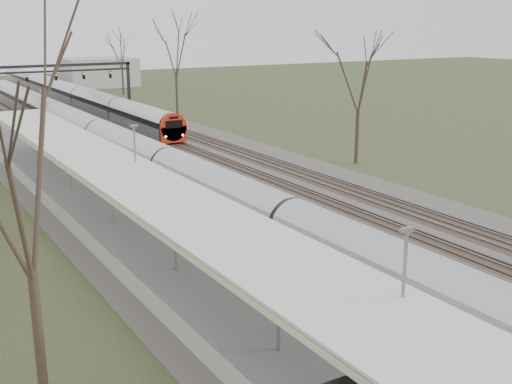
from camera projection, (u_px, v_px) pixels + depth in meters
track_bed at (138, 153)px, 56.15m from camera, size 24.00×160.00×0.22m
platform at (95, 214)px, 36.91m from camera, size 3.50×69.00×1.00m
canopy at (117, 171)px, 32.28m from camera, size 4.10×50.00×3.11m
signal_gantry at (50, 74)px, 79.76m from camera, size 21.00×0.59×6.08m
tree_west_near at (23, 174)px, 17.20m from camera, size 5.00×5.00×10.30m
tree_east_far at (359, 73)px, 50.34m from camera, size 5.00×5.00×10.30m
train_near at (100, 137)px, 55.83m from camera, size 2.62×90.21×3.05m
train_far at (66, 93)px, 90.33m from camera, size 2.62×75.21×3.05m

